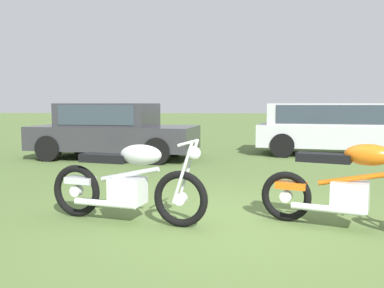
% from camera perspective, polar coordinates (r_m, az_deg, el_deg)
% --- Properties ---
extents(ground_plane, '(120.00, 120.00, 0.00)m').
position_cam_1_polar(ground_plane, '(5.17, 5.90, -10.45)').
color(ground_plane, '#567038').
extents(motorcycle_silver, '(2.00, 0.84, 1.02)m').
position_cam_1_polar(motorcycle_silver, '(5.10, -8.72, -5.16)').
color(motorcycle_silver, black).
rests_on(motorcycle_silver, ground).
extents(motorcycle_orange, '(1.90, 1.04, 1.02)m').
position_cam_1_polar(motorcycle_orange, '(5.08, 20.74, -5.40)').
color(motorcycle_orange, black).
rests_on(motorcycle_orange, ground).
extents(car_charcoal, '(4.41, 2.38, 1.43)m').
position_cam_1_polar(car_charcoal, '(11.08, -10.80, 2.16)').
color(car_charcoal, '#2D2D33').
rests_on(car_charcoal, ground).
extents(car_silver, '(4.80, 2.71, 1.43)m').
position_cam_1_polar(car_silver, '(12.21, 18.83, 2.44)').
color(car_silver, '#B2B5BA').
rests_on(car_silver, ground).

